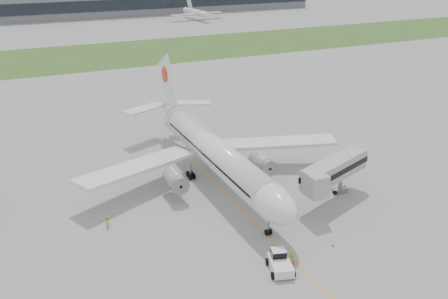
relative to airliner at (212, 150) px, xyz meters
name	(u,v)px	position (x,y,z in m)	size (l,w,h in m)	color
ground	(224,191)	(0.00, -4.87, -5.66)	(600.00, 600.00, 0.00)	gray
apron_markings	(237,204)	(0.00, -9.87, -5.66)	(70.00, 70.00, 0.04)	gold
grass_strip	(88,56)	(0.00, 115.13, -5.65)	(600.00, 50.00, 0.02)	#365720
terminal_building	(49,6)	(0.00, 225.00, 1.34)	(320.00, 22.30, 14.00)	gray
airliner	(212,150)	(0.00, 0.00, 0.00)	(48.13, 53.95, 17.88)	silver
pushback_tug	(280,262)	(-2.67, -27.50, -4.62)	(3.96, 4.95, 2.27)	silver
jet_bridge	(332,172)	(13.76, -15.31, -0.38)	(14.87, 9.22, 7.14)	#9B9B9D
safety_cone_left	(293,262)	(-0.50, -27.29, -5.38)	(0.41, 0.41, 0.56)	#FF4F0D
safety_cone_right	(333,245)	(6.54, -26.13, -5.39)	(0.39, 0.39, 0.53)	#FF4F0D
ground_crew_near	(292,253)	(-0.04, -26.14, -4.90)	(0.55, 0.36, 1.52)	#BBFF2A
ground_crew_far	(108,221)	(-20.05, -8.18, -4.78)	(0.86, 0.67, 1.76)	#A2F128
distant_aircraft_right	(197,20)	(72.45, 188.51, -5.66)	(30.16, 26.61, 11.53)	silver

